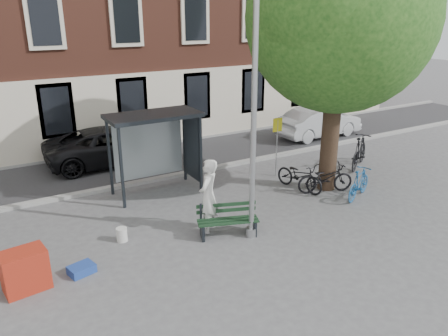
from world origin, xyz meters
The scene contains 20 objects.
ground centered at (0.00, 0.00, 0.00)m, with size 90.00×90.00×0.00m, color #4C4C4F.
road centered at (0.00, 7.00, 0.01)m, with size 40.00×4.00×0.01m, color #28282B.
curb_near centered at (0.00, 5.00, 0.06)m, with size 40.00×0.25×0.12m, color gray.
curb_far centered at (0.00, 9.00, 0.06)m, with size 40.00×0.25×0.12m, color gray.
lamppost centered at (0.00, 0.00, 2.78)m, with size 0.28×0.35×6.11m.
tree_right centered at (4.01, 1.38, 5.62)m, with size 5.76×5.60×8.20m.
bus_shelter centered at (-0.61, 4.11, 1.92)m, with size 2.85×1.45×2.62m.
painter centered at (-0.79, 0.88, 1.00)m, with size 0.73×0.48×2.00m, color silver.
bench centered at (-0.48, 0.39, 0.38)m, with size 1.67×1.00×0.82m.
bike_a centered at (3.72, 1.27, 0.49)m, with size 0.65×1.85×0.97m, color black.
bike_b centered at (4.33, 0.40, 0.49)m, with size 0.46×1.62×0.97m, color #185088.
bike_c centered at (3.15, 1.87, 0.48)m, with size 0.64×1.83×0.96m, color black.
bike_d centered at (6.50, 2.46, 0.62)m, with size 0.58×2.06×1.24m, color black.
car_dark centered at (-1.32, 7.67, 0.70)m, with size 2.33×5.06×1.41m, color black.
car_silver centered at (8.12, 6.49, 0.70)m, with size 1.47×4.22×1.39m, color #B7BBC0.
red_stand centered at (-5.39, 0.48, 0.45)m, with size 0.90×0.60×0.90m, color maroon.
blue_crate centered at (-4.25, 0.49, 0.10)m, with size 0.55×0.40×0.20m, color navy.
bucket_b centered at (-5.65, 0.82, 0.18)m, with size 0.28×0.28×0.36m, color white.
bucket_c centered at (-3.00, 1.47, 0.18)m, with size 0.28×0.28×0.36m, color silver.
notice_sign centered at (3.26, 3.30, 1.57)m, with size 0.36×0.04×2.11m.
Camera 1 is at (-5.75, -8.43, 5.57)m, focal length 35.00 mm.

